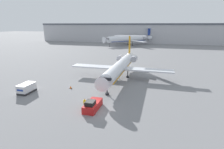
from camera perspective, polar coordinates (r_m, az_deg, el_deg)
ground_plane at (r=30.17m, az=-5.70°, el=-11.75°), size 600.00×600.00×0.00m
terminal_building at (r=145.32m, az=11.71°, el=13.11°), size 180.00×16.80×14.94m
airplane_main at (r=46.92m, az=2.83°, el=2.86°), size 27.50×30.33×10.54m
pushback_tug at (r=30.46m, az=-6.36°, el=-9.94°), size 2.07×4.70×1.94m
luggage_cart at (r=41.28m, az=-26.11°, el=-4.07°), size 2.10×3.74×2.00m
worker_near_tug at (r=31.06m, az=-8.92°, el=-9.17°), size 0.40×0.24×1.72m
traffic_cone_left at (r=40.89m, az=-13.34°, el=-4.06°), size 0.62×0.62×0.61m
airplane_parked_far_left at (r=124.51m, az=5.51°, el=11.49°), size 32.12×31.57×11.53m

